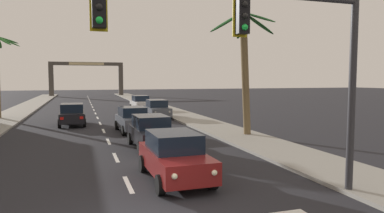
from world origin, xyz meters
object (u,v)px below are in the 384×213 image
palm_right_second (244,53)px  traffic_signal_mast (246,35)px  sedan_parked_nearest_kerb (141,103)px  town_gateway_arch (87,74)px  sedan_lead_at_stop_bar (174,156)px  sedan_oncoming_far (72,114)px  sedan_parked_mid_kerb (157,109)px  sedan_third_in_queue (151,132)px  sedan_fifth_in_queue (133,119)px

palm_right_second → traffic_signal_mast: bearing=-116.0°
sedan_parked_nearest_kerb → town_gateway_arch: bearing=97.9°
sedan_lead_at_stop_bar → palm_right_second: bearing=50.0°
sedan_oncoming_far → sedan_parked_mid_kerb: bearing=20.4°
town_gateway_arch → sedan_parked_nearest_kerb: bearing=-82.1°
sedan_third_in_queue → sedan_fifth_in_queue: bearing=91.1°
sedan_lead_at_stop_bar → traffic_signal_mast: bearing=-69.3°
sedan_lead_at_stop_bar → sedan_parked_nearest_kerb: same height
sedan_fifth_in_queue → traffic_signal_mast: bearing=-86.3°
sedan_lead_at_stop_bar → palm_right_second: 10.89m
sedan_oncoming_far → sedan_third_in_queue: bearing=-69.0°
sedan_oncoming_far → palm_right_second: 14.09m
sedan_oncoming_far → town_gateway_arch: bearing=87.5°
sedan_parked_mid_kerb → town_gateway_arch: size_ratio=0.30×
sedan_oncoming_far → sedan_parked_mid_kerb: (7.20, 2.68, 0.00)m
sedan_lead_at_stop_bar → sedan_parked_nearest_kerb: size_ratio=0.99×
traffic_signal_mast → sedan_parked_mid_kerb: (2.31, 22.23, -3.89)m
sedan_parked_nearest_kerb → sedan_parked_mid_kerb: size_ratio=1.01×
sedan_oncoming_far → town_gateway_arch: size_ratio=0.30×
sedan_fifth_in_queue → sedan_oncoming_far: 6.15m
traffic_signal_mast → sedan_third_in_queue: (-0.84, 8.97, -3.89)m
sedan_lead_at_stop_bar → sedan_third_in_queue: same height
sedan_fifth_in_queue → sedan_parked_mid_kerb: bearing=66.3°
sedan_third_in_queue → sedan_parked_nearest_kerb: bearing=81.9°
sedan_third_in_queue → sedan_fifth_in_queue: same height
sedan_third_in_queue → palm_right_second: (6.10, 1.80, 4.30)m
traffic_signal_mast → sedan_oncoming_far: 20.52m
sedan_parked_nearest_kerb → palm_right_second: (2.99, -20.15, 4.30)m
sedan_lead_at_stop_bar → town_gateway_arch: town_gateway_arch is taller
sedan_lead_at_stop_bar → sedan_parked_nearest_kerb: 28.02m
sedan_parked_nearest_kerb → palm_right_second: 20.82m
sedan_third_in_queue → sedan_fifth_in_queue: (-0.11, 5.86, 0.00)m
sedan_fifth_in_queue → sedan_parked_mid_kerb: same height
sedan_fifth_in_queue → sedan_parked_nearest_kerb: same height
sedan_third_in_queue → town_gateway_arch: size_ratio=0.30×
sedan_lead_at_stop_bar → palm_right_second: palm_right_second is taller
sedan_parked_nearest_kerb → town_gateway_arch: 37.31m
traffic_signal_mast → sedan_fifth_in_queue: 15.36m
sedan_parked_nearest_kerb → town_gateway_arch: size_ratio=0.30×
sedan_lead_at_stop_bar → sedan_oncoming_far: 16.85m
sedan_third_in_queue → sedan_parked_nearest_kerb: same height
sedan_fifth_in_queue → sedan_parked_mid_kerb: size_ratio=1.01×
traffic_signal_mast → sedan_fifth_in_queue: traffic_signal_mast is taller
traffic_signal_mast → sedan_lead_at_stop_bar: (-1.17, 3.11, -3.89)m
traffic_signal_mast → sedan_lead_at_stop_bar: size_ratio=2.52×
sedan_parked_mid_kerb → sedan_third_in_queue: bearing=-103.3°
sedan_parked_nearest_kerb → sedan_parked_mid_kerb: (0.04, -8.69, 0.00)m
sedan_oncoming_far → town_gateway_arch: (2.08, 48.15, 3.70)m
traffic_signal_mast → sedan_third_in_queue: traffic_signal_mast is taller
sedan_third_in_queue → town_gateway_arch: town_gateway_arch is taller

